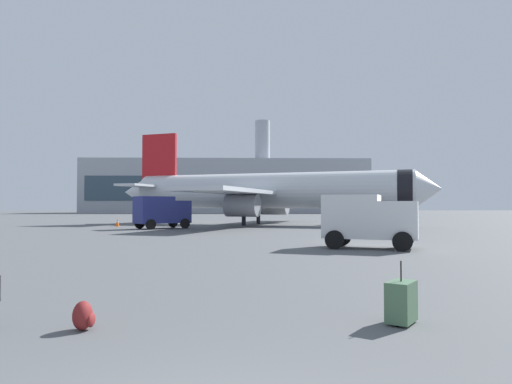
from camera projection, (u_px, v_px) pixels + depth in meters
airplane_at_gate at (267, 191)px, 49.60m from camera, size 34.61×31.68×10.50m
service_truck at (162, 211)px, 41.61m from camera, size 5.16×4.63×2.90m
fuel_truck at (369, 208)px, 50.09m from camera, size 6.38×5.15×3.20m
cargo_van at (369, 218)px, 22.27m from camera, size 4.83×3.64×2.60m
safety_cone_near at (154, 221)px, 49.80m from camera, size 0.44×0.44×0.81m
safety_cone_mid at (324, 219)px, 59.62m from camera, size 0.44×0.44×0.73m
safety_cone_far at (117, 223)px, 46.07m from camera, size 0.44×0.44×0.76m
rolling_suitcase at (401, 301)px, 8.04m from camera, size 0.70×0.75×1.10m
traveller_backpack at (84, 316)px, 7.63m from camera, size 0.36×0.40×0.48m
terminal_building at (227, 186)px, 135.58m from camera, size 81.23×17.99×27.31m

